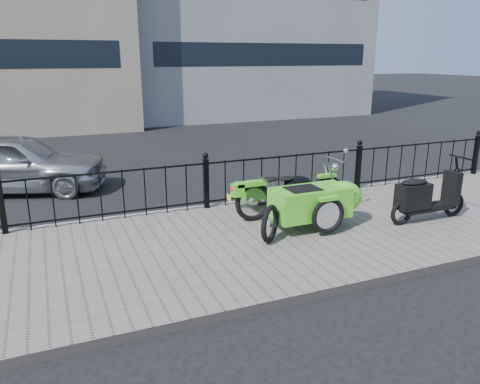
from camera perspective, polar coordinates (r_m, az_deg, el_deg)
name	(u,v)px	position (r m, az deg, el deg)	size (l,w,h in m)	color
ground	(232,236)	(7.94, -1.01, -5.43)	(120.00, 120.00, 0.00)	black
sidewalk	(243,244)	(7.48, 0.43, -6.30)	(30.00, 3.80, 0.12)	#6C635B
curb	(204,208)	(9.19, -4.36, -2.01)	(30.00, 0.10, 0.12)	gray
iron_fence	(206,184)	(8.91, -4.15, 0.95)	(14.11, 0.11, 1.08)	black
motorcycle_sidecar	(315,199)	(8.07, 9.13, -0.80)	(2.28, 1.48, 0.98)	black
scooter	(425,198)	(8.78, 21.59, -0.63)	(1.65, 0.48, 1.12)	black
spare_tire	(270,224)	(7.29, 3.66, -3.88)	(0.61, 0.61, 0.09)	black
sedan_car	(15,163)	(11.50, -25.71, 3.23)	(1.56, 3.87, 1.32)	#ADB0B4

